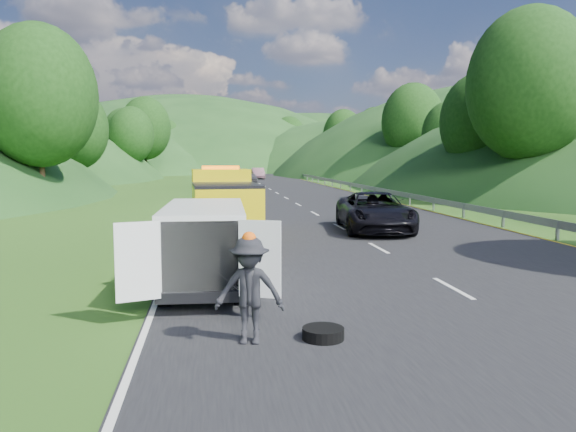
{
  "coord_description": "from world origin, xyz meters",
  "views": [
    {
      "loc": [
        -2.68,
        -14.47,
        3.13
      ],
      "look_at": [
        -0.31,
        2.82,
        1.3
      ],
      "focal_mm": 35.0,
      "sensor_mm": 36.0,
      "label": 1
    }
  ],
  "objects": [
    {
      "name": "suitcase",
      "position": [
        -4.78,
        -0.54,
        0.31
      ],
      "size": [
        0.42,
        0.27,
        0.63
      ],
      "primitive_type": "cube",
      "rotation": [
        0.0,
        0.0,
        0.14
      ],
      "color": "#565641",
      "rests_on": "ground"
    },
    {
      "name": "child",
      "position": [
        -2.85,
        -0.14,
        0.0
      ],
      "size": [
        0.65,
        0.61,
        1.07
      ],
      "primitive_type": "imported",
      "rotation": [
        0.0,
        0.0,
        -0.5
      ],
      "color": "tan",
      "rests_on": "ground"
    },
    {
      "name": "tree_line_left",
      "position": [
        -19.0,
        60.0,
        0.0
      ],
      "size": [
        14.0,
        140.0,
        14.0
      ],
      "primitive_type": null,
      "color": "#204C16",
      "rests_on": "ground"
    },
    {
      "name": "dist_car_b",
      "position": [
        4.0,
        66.04,
        0.0
      ],
      "size": [
        1.69,
        4.84,
        1.59
      ],
      "primitive_type": "imported",
      "color": "#78505A",
      "rests_on": "ground"
    },
    {
      "name": "dist_car_c",
      "position": [
        1.78,
        91.53,
        0.0
      ],
      "size": [
        2.23,
        5.47,
        1.59
      ],
      "primitive_type": "imported",
      "color": "#854251",
      "rests_on": "ground"
    },
    {
      "name": "hills_backdrop",
      "position": [
        6.5,
        134.7,
        0.0
      ],
      "size": [
        201.0,
        288.6,
        44.0
      ],
      "primitive_type": null,
      "color": "#2D5B23",
      "rests_on": "ground"
    },
    {
      "name": "woman",
      "position": [
        -3.68,
        1.31,
        0.0
      ],
      "size": [
        0.47,
        0.64,
        1.72
      ],
      "primitive_type": "imported",
      "rotation": [
        0.0,
        0.0,
        1.59
      ],
      "color": "silver",
      "rests_on": "ground"
    },
    {
      "name": "white_van",
      "position": [
        -2.85,
        -1.08,
        1.13
      ],
      "size": [
        3.1,
        5.7,
        2.01
      ],
      "rotation": [
        0.0,
        0.0,
        -0.03
      ],
      "color": "black",
      "rests_on": "ground"
    },
    {
      "name": "tow_truck",
      "position": [
        -2.21,
        8.05,
        1.36
      ],
      "size": [
        2.79,
        6.59,
        2.78
      ],
      "rotation": [
        0.0,
        0.0,
        0.06
      ],
      "color": "black",
      "rests_on": "ground"
    },
    {
      "name": "worker",
      "position": [
        -2.07,
        -5.3,
        0.0
      ],
      "size": [
        1.26,
        0.86,
        1.8
      ],
      "primitive_type": "imported",
      "rotation": [
        0.0,
        0.0,
        -0.17
      ],
      "color": "black",
      "rests_on": "ground"
    },
    {
      "name": "dist_car_d",
      "position": [
        2.76,
        102.5,
        0.0
      ],
      "size": [
        1.53,
        3.79,
        1.29
      ],
      "primitive_type": "imported",
      "color": "#93634E",
      "rests_on": "ground"
    },
    {
      "name": "road_surface",
      "position": [
        3.0,
        40.0,
        0.01
      ],
      "size": [
        14.0,
        200.0,
        0.02
      ],
      "primitive_type": "cube",
      "color": "black",
      "rests_on": "ground"
    },
    {
      "name": "dist_car_a",
      "position": [
        1.94,
        51.63,
        0.0
      ],
      "size": [
        1.53,
        3.79,
        1.29
      ],
      "primitive_type": "imported",
      "color": "#424145",
      "rests_on": "ground"
    },
    {
      "name": "spare_tire",
      "position": [
        -0.81,
        -5.27,
        0.0
      ],
      "size": [
        0.73,
        0.73,
        0.2
      ],
      "primitive_type": "cylinder",
      "color": "black",
      "rests_on": "ground"
    },
    {
      "name": "passing_suv",
      "position": [
        4.15,
        8.38,
        0.0
      ],
      "size": [
        3.35,
        6.18,
        1.64
      ],
      "primitive_type": "imported",
      "rotation": [
        0.0,
        0.0,
        -0.11
      ],
      "color": "black",
      "rests_on": "ground"
    },
    {
      "name": "tree_line_right",
      "position": [
        23.0,
        60.0,
        0.0
      ],
      "size": [
        14.0,
        140.0,
        14.0
      ],
      "primitive_type": null,
      "color": "#204C16",
      "rests_on": "ground"
    },
    {
      "name": "ground",
      "position": [
        0.0,
        0.0,
        0.0
      ],
      "size": [
        320.0,
        320.0,
        0.0
      ],
      "primitive_type": "plane",
      "color": "#38661E",
      "rests_on": "ground"
    },
    {
      "name": "guardrail",
      "position": [
        10.3,
        52.5,
        0.0
      ],
      "size": [
        0.06,
        140.0,
        1.52
      ],
      "primitive_type": "cube",
      "color": "gray",
      "rests_on": "ground"
    }
  ]
}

